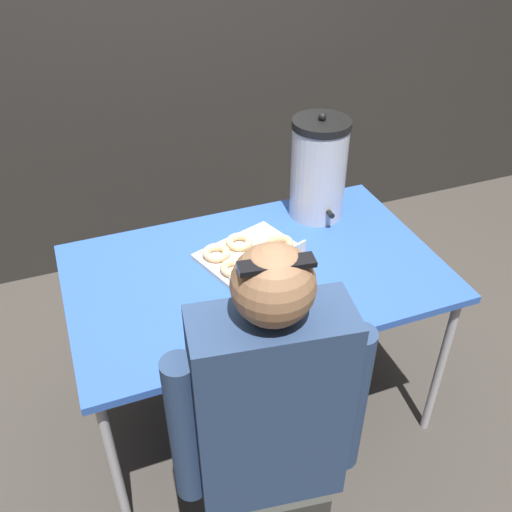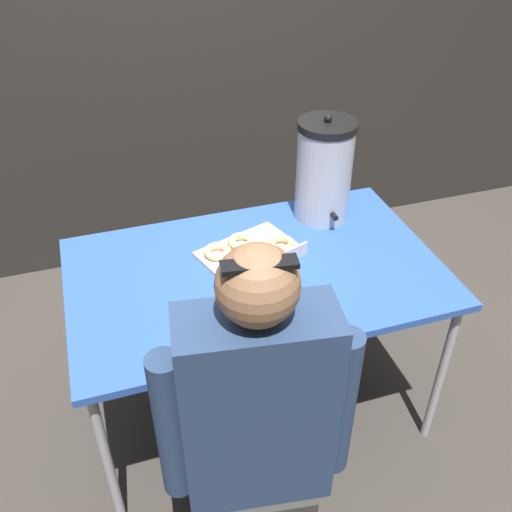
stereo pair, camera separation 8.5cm
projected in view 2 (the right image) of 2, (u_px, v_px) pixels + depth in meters
The scene contains 7 objects.
ground_plane at pixel (255, 402), 2.43m from camera, with size 12.00×12.00×0.00m, color #3D3833.
back_wall at pixel (171, 11), 2.65m from camera, with size 6.00×0.11×2.57m.
folding_table at pixel (255, 280), 2.03m from camera, with size 1.30×0.80×0.72m.
donut_box at pixel (249, 253), 2.05m from camera, with size 0.40×0.34×0.05m.
coffee_urn at pixel (324, 170), 2.18m from camera, with size 0.22×0.25×0.43m.
cell_phone at pixel (216, 332), 1.75m from camera, with size 0.10×0.14×0.01m.
person_seated at pixel (257, 444), 1.57m from camera, with size 0.53×0.26×1.27m.
Camera 2 is at (-0.48, -1.51, 1.95)m, focal length 40.00 mm.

